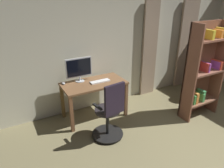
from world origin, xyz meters
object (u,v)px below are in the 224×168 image
(office_chair, at_px, (110,113))
(desk, at_px, (94,88))
(computer_keyboard, at_px, (100,81))
(computer_monitor, at_px, (79,68))
(bookshelf, at_px, (203,71))
(computer_mouse, at_px, (63,83))

(office_chair, bearing_deg, desk, 77.34)
(desk, xyz_separation_m, computer_keyboard, (-0.12, 0.03, 0.13))
(computer_monitor, bearing_deg, bookshelf, 152.15)
(bookshelf, bearing_deg, computer_mouse, -24.71)
(office_chair, bearing_deg, computer_keyboard, 68.10)
(computer_monitor, height_order, computer_keyboard, computer_monitor)
(office_chair, xyz_separation_m, bookshelf, (-2.00, 0.15, 0.46))
(desk, height_order, computer_keyboard, computer_keyboard)
(computer_mouse, relative_size, bookshelf, 0.05)
(desk, distance_m, computer_monitor, 0.48)
(desk, distance_m, office_chair, 0.80)
(office_chair, bearing_deg, computer_monitor, 90.60)
(computer_monitor, height_order, computer_mouse, computer_monitor)
(office_chair, relative_size, computer_keyboard, 2.72)
(computer_monitor, distance_m, computer_mouse, 0.42)
(computer_monitor, distance_m, bookshelf, 2.43)
(desk, bearing_deg, computer_monitor, -43.84)
(desk, relative_size, computer_keyboard, 3.11)
(desk, xyz_separation_m, bookshelf, (-1.94, 0.93, 0.31))
(office_chair, xyz_separation_m, computer_keyboard, (-0.19, -0.75, 0.27))
(computer_mouse, distance_m, bookshelf, 2.74)
(office_chair, distance_m, bookshelf, 2.06)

